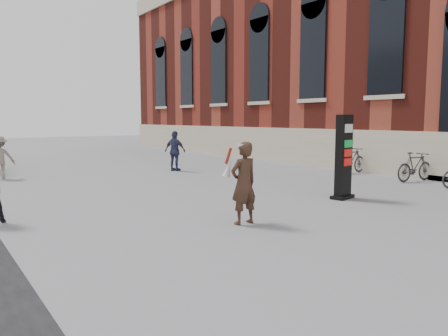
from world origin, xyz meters
TOP-DOWN VIEW (x-y plane):
  - ground at (0.00, 0.00)m, footprint 100.00×100.00m
  - station at (15.48, 6.00)m, footprint 12.15×44.50m
  - info_pylon at (3.71, 1.17)m, footprint 0.83×0.53m
  - woman at (-0.47, 0.37)m, footprint 0.68×0.61m
  - pedestrian_b at (-3.72, 11.32)m, footprint 1.10×0.68m
  - pedestrian_c at (2.96, 9.80)m, footprint 0.86×1.11m
  - bike_5 at (8.60, 1.97)m, footprint 1.85×0.73m
  - bike_7 at (8.60, 4.84)m, footprint 1.85×0.59m

SIDE VIEW (x-z plane):
  - ground at x=0.00m, z-range 0.00..0.00m
  - bike_5 at x=8.60m, z-range 0.00..1.08m
  - bike_7 at x=8.60m, z-range 0.00..1.10m
  - pedestrian_b at x=-3.72m, z-range 0.00..1.64m
  - pedestrian_c at x=2.96m, z-range 0.00..1.75m
  - woman at x=-0.47m, z-range 0.02..1.81m
  - info_pylon at x=3.71m, z-range 0.00..2.39m
  - station at x=15.48m, z-range -1.49..17.66m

